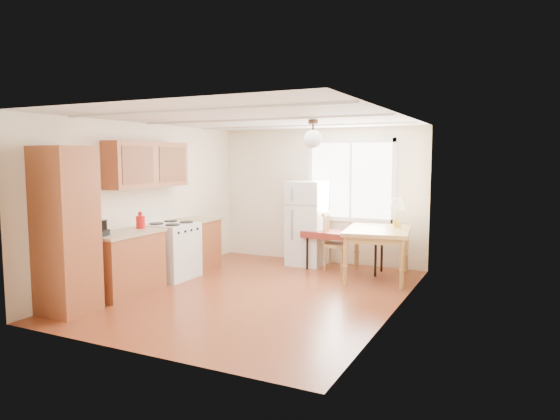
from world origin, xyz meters
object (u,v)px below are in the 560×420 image
Objects in this scene: bench at (344,236)px; chair at (331,237)px; refrigerator at (307,223)px; dining_table at (378,235)px.

chair reaches higher than bench.
chair is at bearing -22.25° from refrigerator.
chair is (-0.91, 0.30, -0.15)m from dining_table.
dining_table reaches higher than bench.
refrigerator is 1.03× the size of bench.
chair is at bearing -162.93° from bench.
refrigerator reaches higher than dining_table.
bench is 1.49× the size of chair.
dining_table is 1.45× the size of chair.
refrigerator is 1.53× the size of chair.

